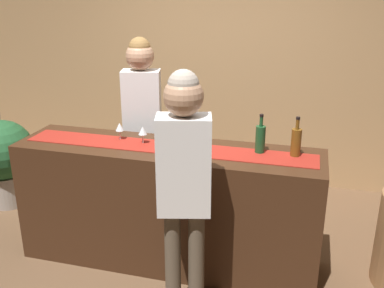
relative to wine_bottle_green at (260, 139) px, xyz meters
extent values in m
plane|color=brown|center=(-0.71, -0.08, -1.13)|extent=(10.00, 10.00, 0.00)
cube|color=tan|center=(-0.71, 1.82, 0.32)|extent=(6.00, 0.12, 2.90)
cube|color=#3D2314|center=(-0.71, -0.08, -0.62)|extent=(2.42, 0.60, 1.01)
cube|color=maroon|center=(-0.71, -0.08, -0.11)|extent=(2.30, 0.28, 0.01)
cylinder|color=#194723|center=(0.00, 0.00, -0.01)|extent=(0.07, 0.07, 0.21)
cylinder|color=#194723|center=(0.00, 0.00, 0.13)|extent=(0.03, 0.03, 0.08)
cylinder|color=black|center=(0.00, 0.00, 0.18)|extent=(0.03, 0.03, 0.02)
cylinder|color=brown|center=(0.26, 0.00, -0.01)|extent=(0.07, 0.07, 0.21)
cylinder|color=brown|center=(0.26, 0.00, 0.13)|extent=(0.03, 0.03, 0.08)
cylinder|color=black|center=(0.26, 0.00, 0.18)|extent=(0.03, 0.03, 0.02)
cylinder|color=silver|center=(-1.14, 0.00, -0.11)|extent=(0.06, 0.06, 0.00)
cylinder|color=silver|center=(-1.14, 0.00, -0.07)|extent=(0.01, 0.01, 0.08)
cone|color=silver|center=(-1.14, 0.00, 0.00)|extent=(0.07, 0.07, 0.06)
cylinder|color=silver|center=(-0.92, -0.04, -0.11)|extent=(0.06, 0.06, 0.00)
cylinder|color=silver|center=(-0.92, -0.04, -0.07)|extent=(0.01, 0.01, 0.08)
cone|color=silver|center=(-0.92, -0.04, 0.00)|extent=(0.07, 0.07, 0.06)
cylinder|color=#26262B|center=(-1.06, 0.52, -0.71)|extent=(0.11, 0.11, 0.83)
cylinder|color=#26262B|center=(-1.22, 0.48, -0.71)|extent=(0.11, 0.11, 0.83)
cube|color=white|center=(-1.14, 0.50, 0.04)|extent=(0.38, 0.28, 0.66)
sphere|color=tan|center=(-1.14, 0.50, 0.49)|extent=(0.25, 0.25, 0.25)
sphere|color=olive|center=(-1.14, 0.50, 0.56)|extent=(0.20, 0.20, 0.20)
cylinder|color=brown|center=(-0.47, -0.69, -0.72)|extent=(0.11, 0.11, 0.82)
cylinder|color=brown|center=(-0.32, -0.65, -0.72)|extent=(0.11, 0.11, 0.82)
cube|color=white|center=(-0.40, -0.67, 0.01)|extent=(0.38, 0.28, 0.65)
sphere|color=tan|center=(-0.40, -0.67, 0.46)|extent=(0.24, 0.24, 0.24)
sphere|color=#AD9E8E|center=(-0.40, -0.67, 0.52)|extent=(0.19, 0.19, 0.19)
cylinder|color=#9E9389|center=(-2.67, 0.46, -0.96)|extent=(0.38, 0.38, 0.34)
sphere|color=#23562D|center=(-2.67, 0.46, -0.53)|extent=(0.62, 0.62, 0.62)
camera|label=1|loc=(0.33, -3.14, 1.09)|focal=41.41mm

